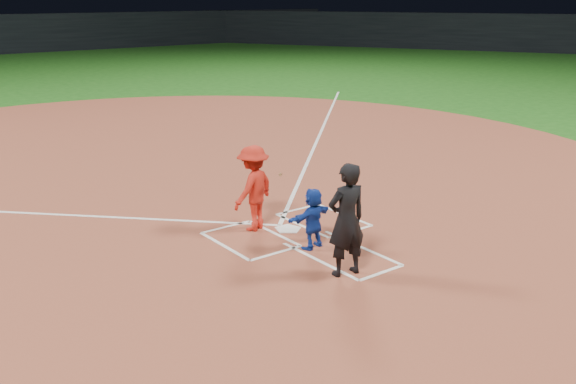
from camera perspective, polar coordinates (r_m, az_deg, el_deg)
ground at (r=13.69m, az=-0.01°, el=-3.38°), size 120.00×120.00×0.00m
home_plate_dirt at (r=18.61m, az=-11.21°, el=1.89°), size 28.00×28.00×0.01m
stadium_wall_right at (r=60.45m, az=18.91°, el=13.27°), size 31.04×52.56×3.20m
home_plate at (r=13.68m, az=-0.01°, el=-3.30°), size 0.60×0.60×0.02m
catcher at (r=12.53m, az=2.23°, el=-2.34°), size 1.18×0.55×1.22m
umpire at (r=11.25m, az=5.22°, el=-2.48°), size 0.81×0.59×2.05m
chalk_markings at (r=17.98m, az=-10.21°, el=1.45°), size 28.35×17.32×0.01m
batter_at_plate at (r=13.45m, az=-3.09°, el=0.35°), size 1.55×1.06×1.82m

